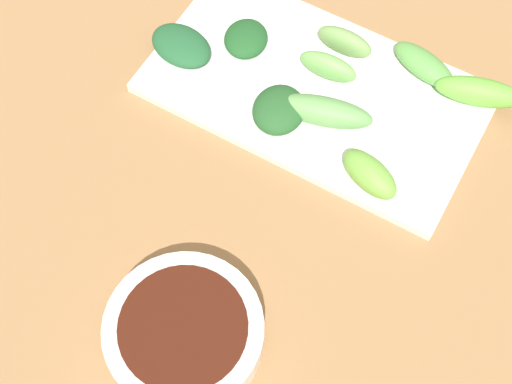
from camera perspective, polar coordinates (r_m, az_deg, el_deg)
name	(u,v)px	position (r m, az deg, el deg)	size (l,w,h in m)	color
tabletop	(266,195)	(0.72, 0.76, -0.25)	(2.10, 2.10, 0.02)	#996F46
sauce_bowl	(184,332)	(0.64, -5.63, -10.87)	(0.14, 0.14, 0.04)	white
serving_plate	(315,91)	(0.77, 4.66, 7.91)	(0.19, 0.34, 0.01)	white
broccoli_stalk_0	(479,92)	(0.77, 17.04, 7.50)	(0.03, 0.09, 0.03)	#69BC3F
broccoli_stalk_1	(370,174)	(0.70, 8.89, 1.38)	(0.03, 0.06, 0.03)	#71B042
broccoli_leafy_2	(181,46)	(0.78, -5.88, 11.32)	(0.05, 0.07, 0.02)	#225A31
broccoli_stalk_3	(424,65)	(0.78, 13.00, 9.70)	(0.03, 0.07, 0.02)	#5D9F4A
broccoli_stalk_4	(324,111)	(0.73, 5.32, 6.30)	(0.03, 0.10, 0.03)	#67A157
broccoli_leafy_5	(279,110)	(0.73, 1.80, 6.45)	(0.06, 0.05, 0.03)	#255728
broccoli_leafy_6	(246,39)	(0.79, -0.80, 11.92)	(0.05, 0.05, 0.02)	#1F5425
broccoli_stalk_7	(328,67)	(0.76, 5.66, 9.74)	(0.02, 0.06, 0.03)	#75B85A
broccoli_stalk_8	(345,42)	(0.78, 6.95, 11.60)	(0.02, 0.06, 0.03)	#74A156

